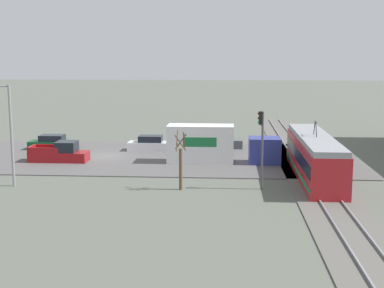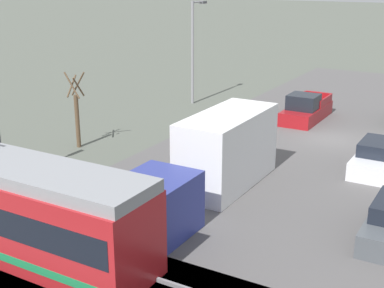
% 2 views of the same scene
% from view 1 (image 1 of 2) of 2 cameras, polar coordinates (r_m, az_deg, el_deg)
% --- Properties ---
extents(ground_plane, '(320.00, 320.00, 0.00)m').
position_cam_1_polar(ground_plane, '(52.08, -9.35, -1.37)').
color(ground_plane, '#565B51').
extents(road_surface, '(16.79, 47.97, 0.08)m').
position_cam_1_polar(road_surface, '(52.07, -9.35, -1.33)').
color(road_surface, '#565454').
rests_on(road_surface, ground).
extents(rail_bed, '(62.02, 4.40, 0.22)m').
position_cam_1_polar(rail_bed, '(51.16, 11.51, -1.58)').
color(rail_bed, '#5B5954').
rests_on(rail_bed, ground).
extents(light_rail_tram, '(14.68, 2.72, 4.48)m').
position_cam_1_polar(light_rail_tram, '(43.34, 12.91, -1.38)').
color(light_rail_tram, '#B21E23').
rests_on(light_rail_tram, ground).
extents(box_truck, '(2.48, 10.15, 3.38)m').
position_cam_1_polar(box_truck, '(48.27, 2.57, -0.13)').
color(box_truck, navy).
rests_on(box_truck, ground).
extents(pickup_truck, '(2.03, 5.27, 1.85)m').
position_cam_1_polar(pickup_truck, '(50.28, -13.88, -1.01)').
color(pickup_truck, maroon).
rests_on(pickup_truck, ground).
extents(sedan_car_0, '(1.88, 4.67, 1.49)m').
position_cam_1_polar(sedan_car_0, '(56.98, -14.67, 0.08)').
color(sedan_car_0, '#0C4723').
rests_on(sedan_car_0, ground).
extents(sedan_car_1, '(1.81, 4.56, 1.52)m').
position_cam_1_polar(sedan_car_1, '(54.53, -4.43, -0.03)').
color(sedan_car_1, silver).
rests_on(sedan_car_1, ground).
extents(sedan_car_2, '(1.76, 4.69, 1.50)m').
position_cam_1_polar(sedan_car_2, '(56.06, 3.00, 0.23)').
color(sedan_car_2, '#4C5156').
rests_on(sedan_car_2, ground).
extents(traffic_light_pole, '(0.28, 0.47, 5.71)m').
position_cam_1_polar(traffic_light_pole, '(38.76, 7.42, 0.46)').
color(traffic_light_pole, '#47474C').
rests_on(traffic_light_pole, ground).
extents(street_tree, '(1.03, 0.86, 4.32)m').
position_cam_1_polar(street_tree, '(38.64, -1.22, -2.06)').
color(street_tree, brown).
rests_on(street_tree, ground).
extents(street_lamp_near_crossing, '(0.36, 1.95, 7.57)m').
position_cam_1_polar(street_lamp_near_crossing, '(41.57, -19.01, 1.65)').
color(street_lamp_near_crossing, gray).
rests_on(street_lamp_near_crossing, ground).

